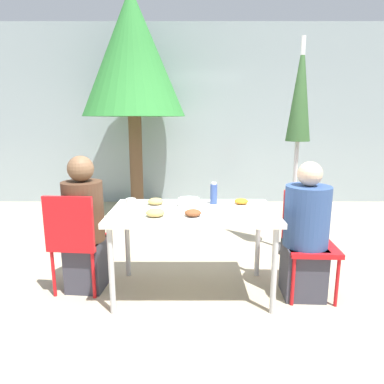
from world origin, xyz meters
The scene contains 16 objects.
ground_plane centered at (0.00, 0.00, 0.00)m, with size 24.00×24.00×0.00m, color tan.
building_facade centered at (0.00, 3.38, 1.50)m, with size 10.00×0.20×3.00m.
dining_table centered at (0.00, 0.00, 0.66)m, with size 1.33×0.76×0.73m.
chair_left centered at (-0.97, 0.00, 0.50)m, with size 0.43×0.43×0.86m.
person_left centered at (-0.92, 0.08, 0.55)m, with size 0.33×0.33×1.16m.
chair_right centered at (0.97, 0.03, 0.50)m, with size 0.42×0.42×0.86m.
person_right centered at (0.92, -0.05, 0.53)m, with size 0.36×0.36×1.13m.
closed_umbrella centered at (1.10, 0.93, 1.56)m, with size 0.36×0.36×2.26m.
plate_0 centered at (-0.28, -0.23, 0.75)m, with size 0.26×0.26×0.07m.
plate_1 centered at (0.00, -0.23, 0.75)m, with size 0.23×0.23×0.06m.
plate_2 centered at (-0.32, 0.13, 0.75)m, with size 0.24×0.24×0.07m.
plate_3 centered at (0.42, 0.15, 0.75)m, with size 0.21×0.21×0.06m.
bottle centered at (0.18, 0.21, 0.82)m, with size 0.06×0.06×0.19m.
drinking_cup centered at (-0.51, 0.04, 0.77)m, with size 0.08×0.08×0.09m.
salad_bowl centered at (-0.03, 0.14, 0.76)m, with size 0.18×0.18×0.06m.
tree_behind_left centered at (-0.88, 2.61, 2.37)m, with size 1.53×1.53×3.29m.
Camera 1 is at (-0.01, -2.69, 1.45)m, focal length 32.00 mm.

